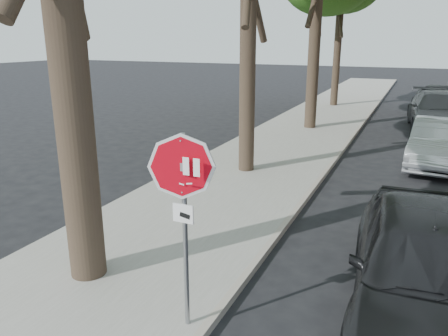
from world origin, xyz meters
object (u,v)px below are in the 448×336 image
Objects in this scene: car_c at (439,112)px; car_a at (426,268)px; car_d at (436,98)px; stop_sign at (183,196)px; car_b at (438,143)px.

car_a is at bearing -96.76° from car_c.
car_c is 1.16× the size of car_d.
stop_sign is 0.54× the size of car_d.
car_a is 20.39m from car_d.
car_c reaches higher than car_d.
stop_sign is 0.61× the size of car_b.
car_d is at bearing 85.06° from car_c.
car_d is (0.00, 5.91, -0.14)m from car_c.
car_c is at bearing 92.83° from car_b.
car_d is at bearing 81.43° from stop_sign.
car_d is (0.46, 20.38, -0.15)m from car_a.
stop_sign is 0.46× the size of car_c.
car_b is 0.76× the size of car_c.
stop_sign reaches higher than car_b.
car_c is at bearing 78.35° from stop_sign.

